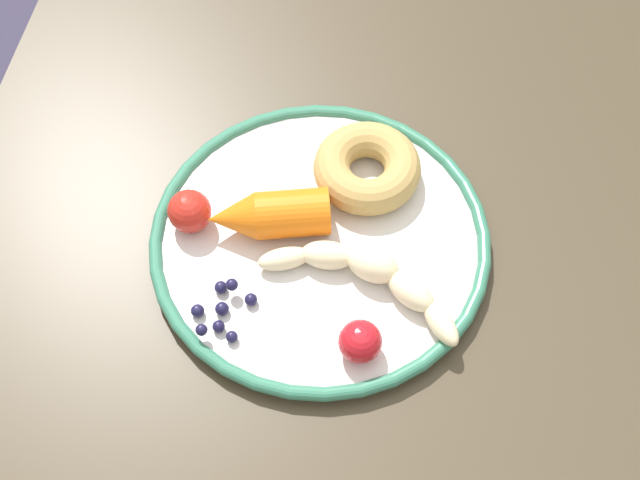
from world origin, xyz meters
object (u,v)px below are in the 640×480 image
at_px(dining_table, 323,345).
at_px(carrot_orange, 268,215).
at_px(plate, 320,242).
at_px(tomato_mid, 189,211).
at_px(tomato_near, 360,342).
at_px(banana, 368,274).
at_px(blueberry_pile, 222,309).
at_px(donut, 367,168).

xyz_separation_m(dining_table, carrot_orange, (0.05, 0.06, 0.14)).
relative_size(plate, tomato_mid, 7.76).
relative_size(dining_table, carrot_orange, 9.58).
height_order(plate, tomato_near, tomato_near).
height_order(carrot_orange, tomato_near, carrot_orange).
bearing_deg(banana, tomato_near, -177.90).
xyz_separation_m(plate, banana, (-0.03, -0.05, 0.02)).
height_order(plate, carrot_orange, carrot_orange).
height_order(dining_table, tomato_near, tomato_near).
xyz_separation_m(banana, blueberry_pile, (-0.05, 0.12, -0.01)).
bearing_deg(carrot_orange, tomato_mid, 95.29).
bearing_deg(carrot_orange, banana, -112.47).
distance_m(banana, tomato_near, 0.07).
bearing_deg(tomato_near, donut, 6.28).
distance_m(banana, donut, 0.11).
distance_m(blueberry_pile, tomato_mid, 0.09).
distance_m(donut, tomato_near, 0.17).
xyz_separation_m(banana, tomato_near, (-0.06, -0.00, 0.01)).
bearing_deg(tomato_near, tomato_mid, 59.37).
bearing_deg(blueberry_pile, dining_table, -63.12).
height_order(banana, tomato_near, tomato_near).
distance_m(plate, donut, 0.08).
xyz_separation_m(donut, tomato_near, (-0.17, -0.02, 0.00)).
xyz_separation_m(dining_table, tomato_near, (-0.05, -0.04, 0.14)).
distance_m(plate, tomato_near, 0.11).
distance_m(tomato_near, tomato_mid, 0.19).
relative_size(dining_table, tomato_near, 30.22).
height_order(plate, tomato_mid, tomato_mid).
distance_m(carrot_orange, donut, 0.10).
distance_m(dining_table, plate, 0.13).
bearing_deg(banana, tomato_mid, 78.73).
xyz_separation_m(plate, tomato_near, (-0.10, -0.05, 0.02)).
xyz_separation_m(carrot_orange, tomato_mid, (-0.01, 0.07, -0.00)).
bearing_deg(tomato_mid, blueberry_pile, -150.71).
bearing_deg(banana, plate, 54.21).
distance_m(banana, tomato_mid, 0.16).
relative_size(blueberry_pile, tomato_near, 1.57).
distance_m(dining_table, tomato_near, 0.15).
bearing_deg(tomato_near, banana, 2.10).
relative_size(donut, tomato_near, 2.72).
xyz_separation_m(plate, donut, (0.07, -0.03, 0.02)).
relative_size(banana, tomato_near, 5.17).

